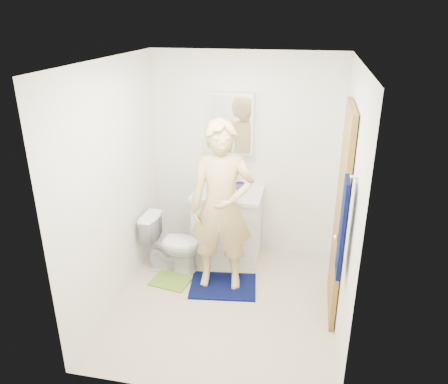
{
  "coord_description": "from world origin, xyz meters",
  "views": [
    {
      "loc": [
        0.74,
        -3.65,
        2.77
      ],
      "look_at": [
        -0.06,
        0.25,
        1.12
      ],
      "focal_mm": 35.0,
      "sensor_mm": 36.0,
      "label": 1
    }
  ],
  "objects_px": {
    "vanity_cabinet": "(228,226)",
    "man": "(222,207)",
    "medicine_cabinet": "(232,123)",
    "toilet": "(173,244)",
    "toothbrush_cup": "(240,187)",
    "towel": "(342,228)",
    "soap_dispenser": "(213,184)"
  },
  "relations": [
    {
      "from": "vanity_cabinet",
      "to": "towel",
      "type": "bearing_deg",
      "value": -51.53
    },
    {
      "from": "toilet",
      "to": "vanity_cabinet",
      "type": "bearing_deg",
      "value": -49.27
    },
    {
      "from": "medicine_cabinet",
      "to": "soap_dispenser",
      "type": "relative_size",
      "value": 3.8
    },
    {
      "from": "medicine_cabinet",
      "to": "toothbrush_cup",
      "type": "bearing_deg",
      "value": -49.4
    },
    {
      "from": "toilet",
      "to": "soap_dispenser",
      "type": "distance_m",
      "value": 0.82
    },
    {
      "from": "vanity_cabinet",
      "to": "man",
      "type": "xyz_separation_m",
      "value": [
        0.05,
        -0.6,
        0.53
      ]
    },
    {
      "from": "towel",
      "to": "man",
      "type": "relative_size",
      "value": 0.44
    },
    {
      "from": "toilet",
      "to": "soap_dispenser",
      "type": "bearing_deg",
      "value": -40.26
    },
    {
      "from": "vanity_cabinet",
      "to": "medicine_cabinet",
      "type": "relative_size",
      "value": 1.14
    },
    {
      "from": "man",
      "to": "toilet",
      "type": "bearing_deg",
      "value": 157.37
    },
    {
      "from": "medicine_cabinet",
      "to": "man",
      "type": "distance_m",
      "value": 1.07
    },
    {
      "from": "soap_dispenser",
      "to": "toothbrush_cup",
      "type": "distance_m",
      "value": 0.32
    },
    {
      "from": "man",
      "to": "medicine_cabinet",
      "type": "bearing_deg",
      "value": 87.73
    },
    {
      "from": "towel",
      "to": "soap_dispenser",
      "type": "bearing_deg",
      "value": 132.58
    },
    {
      "from": "vanity_cabinet",
      "to": "medicine_cabinet",
      "type": "xyz_separation_m",
      "value": [
        0.0,
        0.22,
        1.2
      ]
    },
    {
      "from": "towel",
      "to": "toothbrush_cup",
      "type": "distance_m",
      "value": 1.91
    },
    {
      "from": "towel",
      "to": "toothbrush_cup",
      "type": "bearing_deg",
      "value": 123.98
    },
    {
      "from": "soap_dispenser",
      "to": "towel",
      "type": "bearing_deg",
      "value": -47.42
    },
    {
      "from": "vanity_cabinet",
      "to": "man",
      "type": "distance_m",
      "value": 0.8
    },
    {
      "from": "vanity_cabinet",
      "to": "toilet",
      "type": "relative_size",
      "value": 1.19
    },
    {
      "from": "toilet",
      "to": "toothbrush_cup",
      "type": "relative_size",
      "value": 5.84
    },
    {
      "from": "toilet",
      "to": "soap_dispenser",
      "type": "xyz_separation_m",
      "value": [
        0.39,
        0.4,
        0.61
      ]
    },
    {
      "from": "toothbrush_cup",
      "to": "towel",
      "type": "bearing_deg",
      "value": -56.02
    },
    {
      "from": "towel",
      "to": "toilet",
      "type": "xyz_separation_m",
      "value": [
        -1.74,
        1.06,
        -0.91
      ]
    },
    {
      "from": "vanity_cabinet",
      "to": "toilet",
      "type": "height_order",
      "value": "vanity_cabinet"
    },
    {
      "from": "soap_dispenser",
      "to": "toothbrush_cup",
      "type": "bearing_deg",
      "value": 17.14
    },
    {
      "from": "medicine_cabinet",
      "to": "towel",
      "type": "xyz_separation_m",
      "value": [
        1.18,
        -1.71,
        -0.35
      ]
    },
    {
      "from": "medicine_cabinet",
      "to": "toilet",
      "type": "height_order",
      "value": "medicine_cabinet"
    },
    {
      "from": "man",
      "to": "soap_dispenser",
      "type": "bearing_deg",
      "value": 104.77
    },
    {
      "from": "towel",
      "to": "toothbrush_cup",
      "type": "relative_size",
      "value": 6.94
    },
    {
      "from": "vanity_cabinet",
      "to": "toothbrush_cup",
      "type": "relative_size",
      "value": 6.94
    },
    {
      "from": "medicine_cabinet",
      "to": "towel",
      "type": "distance_m",
      "value": 2.11
    }
  ]
}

